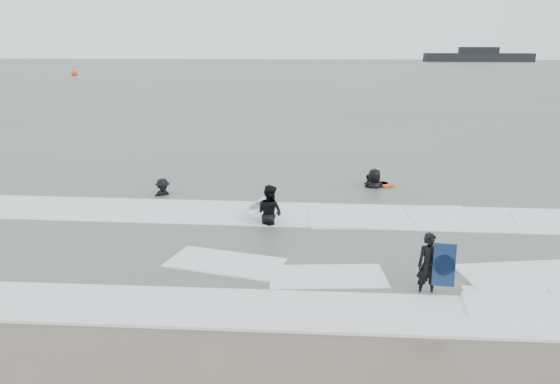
# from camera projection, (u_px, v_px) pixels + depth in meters

# --- Properties ---
(ground) EXTENTS (320.00, 320.00, 0.00)m
(ground) POSITION_uv_depth(u_px,v_px,m) (261.00, 298.00, 12.30)
(ground) COLOR brown
(ground) RESTS_ON ground
(sea) EXTENTS (320.00, 320.00, 0.00)m
(sea) POSITION_uv_depth(u_px,v_px,m) (320.00, 76.00, 89.06)
(sea) COLOR #47544C
(sea) RESTS_ON ground
(surfer_centre) EXTENTS (0.59, 0.42, 1.51)m
(surfer_centre) POSITION_uv_depth(u_px,v_px,m) (427.00, 295.00, 12.45)
(surfer_centre) COLOR black
(surfer_centre) RESTS_ON ground
(surfer_wading) EXTENTS (1.15, 1.10, 1.86)m
(surfer_wading) POSITION_uv_depth(u_px,v_px,m) (270.00, 225.00, 17.15)
(surfer_wading) COLOR black
(surfer_wading) RESTS_ON ground
(surfer_breaker) EXTENTS (1.14, 1.11, 1.56)m
(surfer_breaker) POSITION_uv_depth(u_px,v_px,m) (163.00, 197.00, 20.22)
(surfer_breaker) COLOR black
(surfer_breaker) RESTS_ON ground
(surfer_right_near) EXTENTS (1.01, 0.69, 1.59)m
(surfer_right_near) POSITION_uv_depth(u_px,v_px,m) (369.00, 185.00, 21.93)
(surfer_right_near) COLOR black
(surfer_right_near) RESTS_ON ground
(surfer_right_far) EXTENTS (1.02, 0.73, 1.96)m
(surfer_right_far) POSITION_uv_depth(u_px,v_px,m) (374.00, 189.00, 21.35)
(surfer_right_far) COLOR black
(surfer_right_far) RESTS_ON ground
(surf_foam) EXTENTS (30.03, 9.06, 0.09)m
(surf_foam) POSITION_uv_depth(u_px,v_px,m) (276.00, 239.00, 15.84)
(surf_foam) COLOR white
(surf_foam) RESTS_ON ground
(bodyboards) EXTENTS (5.51, 10.55, 1.25)m
(bodyboards) POSITION_uv_depth(u_px,v_px,m) (354.00, 210.00, 17.02)
(bodyboards) COLOR #0D1F41
(bodyboards) RESTS_ON ground
(buoy) EXTENTS (1.00, 1.00, 1.65)m
(buoy) POSITION_uv_depth(u_px,v_px,m) (74.00, 73.00, 88.87)
(buoy) COLOR #E93C0A
(buoy) RESTS_ON ground
(vessel_horizon) EXTENTS (28.60, 5.11, 3.88)m
(vessel_horizon) POSITION_uv_depth(u_px,v_px,m) (478.00, 56.00, 147.89)
(vessel_horizon) COLOR black
(vessel_horizon) RESTS_ON ground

